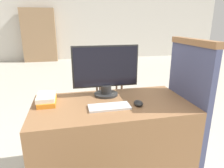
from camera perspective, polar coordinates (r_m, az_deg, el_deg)
name	(u,v)px	position (r m, az deg, el deg)	size (l,w,h in m)	color
wall_back	(75,22)	(8.11, -10.56, 16.89)	(12.00, 0.06, 2.80)	beige
desk	(112,142)	(1.85, -0.07, -16.22)	(1.30, 0.69, 0.75)	#8C603D
carrel_divider	(186,110)	(1.93, 20.39, -6.86)	(0.07, 0.60, 1.27)	#474C70
monitor	(106,71)	(1.79, -1.79, 3.70)	(0.59, 0.22, 0.46)	#282828
keyboard	(109,107)	(1.58, -0.78, -6.54)	(0.33, 0.14, 0.02)	silver
mouse	(138,103)	(1.63, 7.54, -5.44)	(0.07, 0.10, 0.04)	#262626
book_stack	(47,99)	(1.75, -18.15, -4.08)	(0.15, 0.25, 0.07)	orange
far_chair	(108,72)	(3.62, -1.21, 3.50)	(0.44, 0.44, 0.98)	#4C3323
bookshelf_far	(39,35)	(7.94, -20.07, 12.90)	(1.17, 0.32, 1.89)	#9E7A56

